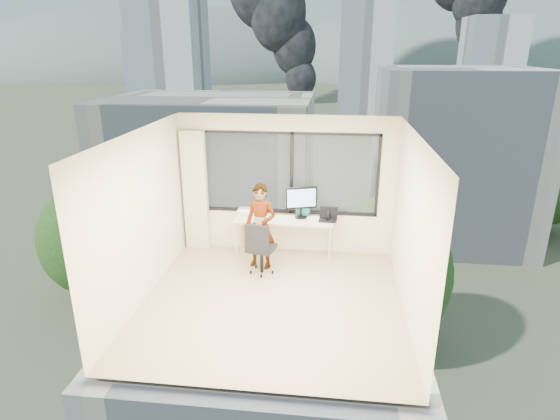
# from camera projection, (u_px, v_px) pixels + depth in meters

# --- Properties ---
(floor) EXTENTS (4.00, 4.00, 0.01)m
(floor) POSITION_uv_depth(u_px,v_px,m) (272.00, 301.00, 7.15)
(floor) COLOR tan
(floor) RESTS_ON ground
(ceiling) EXTENTS (4.00, 4.00, 0.01)m
(ceiling) POSITION_uv_depth(u_px,v_px,m) (271.00, 134.00, 6.28)
(ceiling) COLOR white
(ceiling) RESTS_ON ground
(wall_front) EXTENTS (4.00, 0.01, 2.60)m
(wall_front) POSITION_uv_depth(u_px,v_px,m) (247.00, 291.00, 4.85)
(wall_front) COLOR beige
(wall_front) RESTS_ON ground
(wall_left) EXTENTS (0.01, 4.00, 2.60)m
(wall_left) POSITION_uv_depth(u_px,v_px,m) (141.00, 217.00, 6.94)
(wall_left) COLOR beige
(wall_left) RESTS_ON ground
(wall_right) EXTENTS (0.01, 4.00, 2.60)m
(wall_right) POSITION_uv_depth(u_px,v_px,m) (412.00, 229.00, 6.50)
(wall_right) COLOR beige
(wall_right) RESTS_ON ground
(window_wall) EXTENTS (3.30, 0.16, 1.55)m
(window_wall) POSITION_uv_depth(u_px,v_px,m) (289.00, 173.00, 8.51)
(window_wall) COLOR black
(window_wall) RESTS_ON ground
(curtain) EXTENTS (0.45, 0.14, 2.30)m
(curtain) POSITION_uv_depth(u_px,v_px,m) (195.00, 191.00, 8.72)
(curtain) COLOR beige
(curtain) RESTS_ON floor
(desk) EXTENTS (1.80, 0.60, 0.75)m
(desk) POSITION_uv_depth(u_px,v_px,m) (284.00, 237.00, 8.58)
(desk) COLOR beige
(desk) RESTS_ON floor
(chair) EXTENTS (0.59, 0.59, 0.98)m
(chair) POSITION_uv_depth(u_px,v_px,m) (262.00, 247.00, 7.91)
(chair) COLOR black
(chair) RESTS_ON floor
(person) EXTENTS (0.63, 0.49, 1.53)m
(person) POSITION_uv_depth(u_px,v_px,m) (261.00, 226.00, 8.05)
(person) COLOR #2D2D33
(person) RESTS_ON floor
(monitor) EXTENTS (0.60, 0.29, 0.59)m
(monitor) POSITION_uv_depth(u_px,v_px,m) (301.00, 202.00, 8.42)
(monitor) COLOR black
(monitor) RESTS_ON desk
(game_console) EXTENTS (0.35, 0.30, 0.08)m
(game_console) POSITION_uv_depth(u_px,v_px,m) (247.00, 211.00, 8.73)
(game_console) COLOR white
(game_console) RESTS_ON desk
(laptop) EXTENTS (0.35, 0.37, 0.21)m
(laptop) POSITION_uv_depth(u_px,v_px,m) (328.00, 215.00, 8.32)
(laptop) COLOR black
(laptop) RESTS_ON desk
(cellphone) EXTENTS (0.13, 0.09, 0.01)m
(cellphone) POSITION_uv_depth(u_px,v_px,m) (322.00, 221.00, 8.30)
(cellphone) COLOR black
(cellphone) RESTS_ON desk
(pen_cup) EXTENTS (0.09, 0.09, 0.09)m
(pen_cup) POSITION_uv_depth(u_px,v_px,m) (328.00, 218.00, 8.34)
(pen_cup) COLOR black
(pen_cup) RESTS_ON desk
(handbag) EXTENTS (0.27, 0.14, 0.20)m
(handbag) POSITION_uv_depth(u_px,v_px,m) (303.00, 211.00, 8.54)
(handbag) COLOR #0C4B46
(handbag) RESTS_ON desk
(exterior_ground) EXTENTS (400.00, 400.00, 0.04)m
(exterior_ground) POSITION_uv_depth(u_px,v_px,m) (331.00, 117.00, 124.15)
(exterior_ground) COLOR #515B3D
(exterior_ground) RESTS_ON ground
(near_bldg_a) EXTENTS (16.00, 12.00, 14.00)m
(near_bldg_a) POSITION_uv_depth(u_px,v_px,m) (214.00, 183.00, 38.56)
(near_bldg_a) COLOR beige
(near_bldg_a) RESTS_ON exterior_ground
(near_bldg_b) EXTENTS (14.00, 13.00, 16.00)m
(near_bldg_b) POSITION_uv_depth(u_px,v_px,m) (452.00, 156.00, 43.40)
(near_bldg_b) COLOR white
(near_bldg_b) RESTS_ON exterior_ground
(far_tower_a) EXTENTS (14.00, 14.00, 28.00)m
(far_tower_a) POSITION_uv_depth(u_px,v_px,m) (171.00, 65.00, 99.93)
(far_tower_a) COLOR silver
(far_tower_a) RESTS_ON exterior_ground
(far_tower_b) EXTENTS (13.00, 13.00, 30.00)m
(far_tower_b) POSITION_uv_depth(u_px,v_px,m) (365.00, 58.00, 118.26)
(far_tower_b) COLOR silver
(far_tower_b) RESTS_ON exterior_ground
(far_tower_c) EXTENTS (15.00, 15.00, 26.00)m
(far_tower_c) POSITION_uv_depth(u_px,v_px,m) (490.00, 64.00, 133.57)
(far_tower_c) COLOR silver
(far_tower_c) RESTS_ON exterior_ground
(far_tower_d) EXTENTS (16.00, 14.00, 22.00)m
(far_tower_d) POSITION_uv_depth(u_px,v_px,m) (155.00, 68.00, 155.17)
(far_tower_d) COLOR silver
(far_tower_d) RESTS_ON exterior_ground
(hill_a) EXTENTS (288.00, 216.00, 90.00)m
(hill_a) POSITION_uv_depth(u_px,v_px,m) (164.00, 74.00, 324.57)
(hill_a) COLOR slate
(hill_a) RESTS_ON exterior_ground
(hill_b) EXTENTS (300.00, 220.00, 96.00)m
(hill_b) POSITION_uv_depth(u_px,v_px,m) (489.00, 76.00, 300.34)
(hill_b) COLOR slate
(hill_b) RESTS_ON exterior_ground
(tree_a) EXTENTS (7.00, 7.00, 8.00)m
(tree_a) POSITION_uv_depth(u_px,v_px,m) (92.00, 251.00, 32.85)
(tree_a) COLOR #1E4A18
(tree_a) RESTS_ON exterior_ground
(tree_b) EXTENTS (7.60, 7.60, 9.00)m
(tree_b) POSITION_uv_depth(u_px,v_px,m) (382.00, 288.00, 26.74)
(tree_b) COLOR #1E4A18
(tree_b) RESTS_ON exterior_ground
(tree_c) EXTENTS (8.40, 8.40, 10.00)m
(tree_c) POSITION_uv_depth(u_px,v_px,m) (548.00, 184.00, 45.18)
(tree_c) COLOR #1E4A18
(tree_c) RESTS_ON exterior_ground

